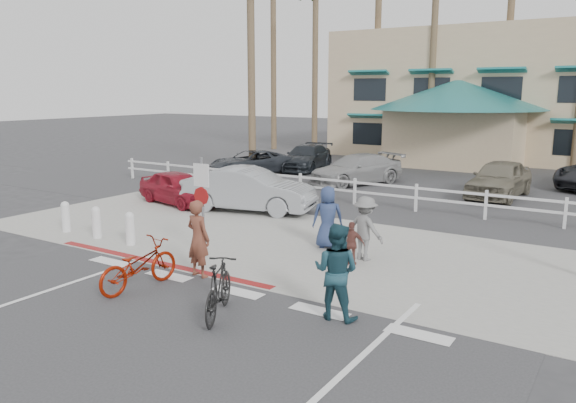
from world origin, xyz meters
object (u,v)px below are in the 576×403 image
Objects in this scene: bike_black at (218,289)px; car_red_compact at (178,187)px; bike_red at (139,265)px; car_white_sedan at (249,190)px; sign_post at (203,202)px.

car_red_compact is at bearing -67.91° from bike_black.
car_white_sedan reaches higher than bike_red.
car_white_sedan is at bearing 114.40° from sign_post.
car_white_sedan is at bearing -66.26° from bike_red.
bike_black reaches higher than bike_red.
bike_red is 0.43× the size of car_white_sedan.
car_red_compact is (-8.22, 7.66, 0.07)m from bike_black.
sign_post is at bearing -77.68° from bike_red.
bike_red is 9.38m from car_red_compact.
bike_black is (2.43, -0.27, 0.03)m from bike_red.
car_white_sedan is (-5.15, 8.04, 0.22)m from bike_black.
bike_black is at bearing 178.07° from bike_red.
bike_red is at bearing -31.28° from bike_black.
sign_post is at bearing -118.49° from car_red_compact.
car_red_compact is at bearing -47.51° from bike_red.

